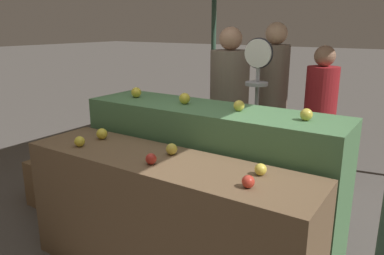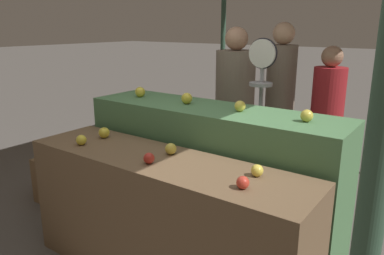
# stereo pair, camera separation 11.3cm
# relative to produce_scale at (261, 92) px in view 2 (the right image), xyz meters

# --- Properties ---
(display_counter_front) EXTENTS (2.08, 0.55, 0.90)m
(display_counter_front) POSITION_rel_produce_scale_xyz_m (-0.11, -1.21, -0.73)
(display_counter_front) COLOR brown
(display_counter_front) RESTS_ON ground_plane
(display_counter_back) EXTENTS (2.08, 0.55, 1.14)m
(display_counter_back) POSITION_rel_produce_scale_xyz_m (-0.11, -0.61, -0.61)
(display_counter_back) COLOR #4C7A4C
(display_counter_back) RESTS_ON ground_plane
(apple_front_0) EXTENTS (0.08, 0.08, 0.08)m
(apple_front_0) POSITION_rel_produce_scale_xyz_m (-0.77, -1.33, -0.25)
(apple_front_0) COLOR gold
(apple_front_0) RESTS_ON display_counter_front
(apple_front_1) EXTENTS (0.07, 0.07, 0.07)m
(apple_front_1) POSITION_rel_produce_scale_xyz_m (-0.11, -1.33, -0.25)
(apple_front_1) COLOR #B72D23
(apple_front_1) RESTS_ON display_counter_front
(apple_front_2) EXTENTS (0.07, 0.07, 0.07)m
(apple_front_2) POSITION_rel_produce_scale_xyz_m (0.55, -1.31, -0.25)
(apple_front_2) COLOR red
(apple_front_2) RESTS_ON display_counter_front
(apple_front_3) EXTENTS (0.08, 0.08, 0.08)m
(apple_front_3) POSITION_rel_produce_scale_xyz_m (-0.77, -1.12, -0.24)
(apple_front_3) COLOR gold
(apple_front_3) RESTS_ON display_counter_front
(apple_front_4) EXTENTS (0.08, 0.08, 0.08)m
(apple_front_4) POSITION_rel_produce_scale_xyz_m (-0.11, -1.11, -0.24)
(apple_front_4) COLOR gold
(apple_front_4) RESTS_ON display_counter_front
(apple_front_5) EXTENTS (0.07, 0.07, 0.07)m
(apple_front_5) POSITION_rel_produce_scale_xyz_m (0.53, -1.11, -0.25)
(apple_front_5) COLOR yellow
(apple_front_5) RESTS_ON display_counter_front
(apple_back_0) EXTENTS (0.09, 0.09, 0.09)m
(apple_back_0) POSITION_rel_produce_scale_xyz_m (-0.85, -0.62, -0.00)
(apple_back_0) COLOR gold
(apple_back_0) RESTS_ON display_counter_back
(apple_back_1) EXTENTS (0.09, 0.09, 0.09)m
(apple_back_1) POSITION_rel_produce_scale_xyz_m (-0.34, -0.62, -0.00)
(apple_back_1) COLOR gold
(apple_back_1) RESTS_ON display_counter_back
(apple_back_2) EXTENTS (0.08, 0.08, 0.08)m
(apple_back_2) POSITION_rel_produce_scale_xyz_m (0.13, -0.61, -0.01)
(apple_back_2) COLOR yellow
(apple_back_2) RESTS_ON display_counter_back
(apple_back_3) EXTENTS (0.08, 0.08, 0.08)m
(apple_back_3) POSITION_rel_produce_scale_xyz_m (0.63, -0.62, -0.01)
(apple_back_3) COLOR gold
(apple_back_3) RESTS_ON display_counter_back
(produce_scale) EXTENTS (0.26, 0.20, 1.64)m
(produce_scale) POSITION_rel_produce_scale_xyz_m (0.00, 0.00, 0.00)
(produce_scale) COLOR #99999E
(produce_scale) RESTS_ON ground_plane
(person_vendor_at_scale) EXTENTS (0.43, 0.43, 1.73)m
(person_vendor_at_scale) POSITION_rel_produce_scale_xyz_m (-0.44, 0.32, -0.19)
(person_vendor_at_scale) COLOR #2D2D38
(person_vendor_at_scale) RESTS_ON ground_plane
(person_customer_left) EXTENTS (0.42, 0.42, 1.78)m
(person_customer_left) POSITION_rel_produce_scale_xyz_m (-0.18, 0.87, -0.14)
(person_customer_left) COLOR #2D2D38
(person_customer_left) RESTS_ON ground_plane
(person_customer_right) EXTENTS (0.43, 0.43, 1.55)m
(person_customer_right) POSITION_rel_produce_scale_xyz_m (0.36, 0.77, -0.28)
(person_customer_right) COLOR #2D2D38
(person_customer_right) RESTS_ON ground_plane
(wooden_crate_side) EXTENTS (0.45, 0.45, 0.45)m
(wooden_crate_side) POSITION_rel_produce_scale_xyz_m (-1.73, -0.86, -0.96)
(wooden_crate_side) COLOR brown
(wooden_crate_side) RESTS_ON ground_plane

